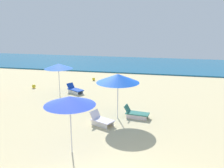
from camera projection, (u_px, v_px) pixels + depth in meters
The scene contains 9 objects.
ocean at pixel (154, 65), 30.52m from camera, with size 60.00×11.25×0.12m, color #155D89.
umbrella_2 at pixel (58, 66), 17.82m from camera, with size 2.02×2.02×2.33m.
lounge_chair_2_0 at pixel (75, 90), 18.80m from camera, with size 1.47×1.19×0.68m.
umbrella_3 at pixel (70, 101), 9.81m from camera, with size 2.06×2.06×2.43m.
umbrella_4 at pixel (118, 78), 13.43m from camera, with size 2.34×2.34×2.53m.
lounge_chair_4_0 at pixel (101, 120), 13.03m from camera, with size 1.36×1.08×0.70m.
lounge_chair_4_1 at pixel (136, 113), 14.01m from camera, with size 1.43×0.74×0.68m.
beach_ball_0 at pixel (94, 79), 22.78m from camera, with size 0.27×0.27×0.27m, color yellow.
beach_ball_1 at pixel (34, 86), 20.21m from camera, with size 0.31×0.31×0.31m, color yellow.
Camera 1 is at (1.32, -6.19, 5.30)m, focal length 40.08 mm.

